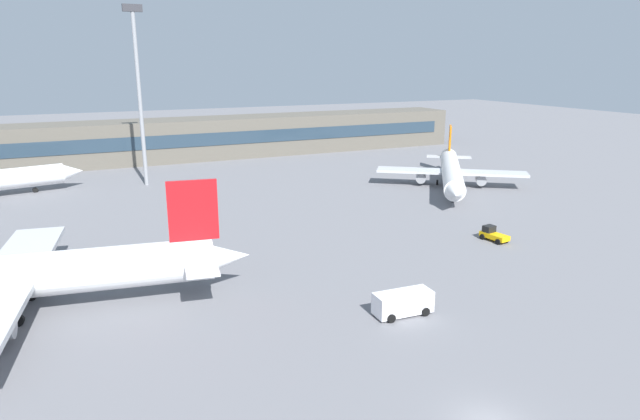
# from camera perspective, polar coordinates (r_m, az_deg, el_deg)

# --- Properties ---
(ground_plane) EXTENTS (400.00, 400.00, 0.00)m
(ground_plane) POSITION_cam_1_polar(r_m,az_deg,el_deg) (69.29, -5.38, -3.04)
(ground_plane) COLOR slate
(terminal_building) EXTENTS (141.47, 12.13, 9.00)m
(terminal_building) POSITION_cam_1_polar(r_m,az_deg,el_deg) (128.96, -15.11, 6.99)
(terminal_building) COLOR #5B564C
(terminal_building) RESTS_ON ground_plane
(airplane_mid) EXTENTS (25.07, 31.92, 9.27)m
(airplane_mid) POSITION_cam_1_polar(r_m,az_deg,el_deg) (99.51, 13.38, 3.86)
(airplane_mid) COLOR silver
(airplane_mid) RESTS_ON ground_plane
(baggage_tug_yellow) EXTENTS (2.24, 3.78, 1.75)m
(baggage_tug_yellow) POSITION_cam_1_polar(r_m,az_deg,el_deg) (71.66, 17.40, -2.40)
(baggage_tug_yellow) COLOR #F2B20C
(baggage_tug_yellow) RESTS_ON ground_plane
(service_van_white) EXTENTS (5.29, 2.52, 2.08)m
(service_van_white) POSITION_cam_1_polar(r_m,az_deg,el_deg) (49.41, 8.52, -9.42)
(service_van_white) COLOR white
(service_van_white) RESTS_ON ground_plane
(floodlight_tower_west) EXTENTS (3.20, 0.80, 30.65)m
(floodlight_tower_west) POSITION_cam_1_polar(r_m,az_deg,el_deg) (102.07, -18.19, 12.06)
(floodlight_tower_west) COLOR gray
(floodlight_tower_west) RESTS_ON ground_plane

